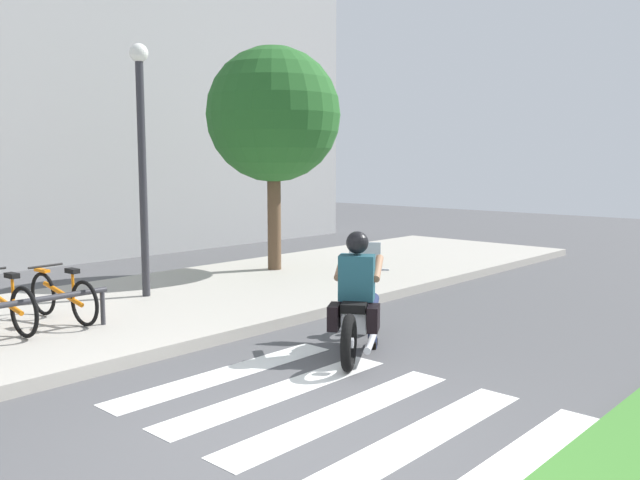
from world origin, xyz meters
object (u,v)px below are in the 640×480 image
at_px(motorcycle, 359,312).
at_px(street_lamp, 142,148).
at_px(rider, 358,283).
at_px(tree_near_rack, 273,115).
at_px(bicycle_3, 4,304).
at_px(bicycle_4, 63,296).

height_order(motorcycle, street_lamp, street_lamp).
height_order(rider, tree_near_rack, tree_near_rack).
distance_m(motorcycle, bicycle_3, 4.32).
bearing_deg(rider, bicycle_3, 127.93).
relative_size(rider, tree_near_rack, 0.33).
bearing_deg(bicycle_4, street_lamp, 20.48).
bearing_deg(street_lamp, motorcycle, -85.24).
relative_size(rider, bicycle_4, 0.91).
distance_m(rider, tree_near_rack, 5.73).
relative_size(bicycle_3, tree_near_rack, 0.36).
height_order(motorcycle, tree_near_rack, tree_near_rack).
bearing_deg(tree_near_rack, rider, -122.98).
xyz_separation_m(street_lamp, tree_near_rack, (3.12, 0.40, 0.66)).
distance_m(street_lamp, tree_near_rack, 3.22).
bearing_deg(bicycle_4, rider, -60.82).
bearing_deg(tree_near_rack, street_lamp, -172.70).
bearing_deg(bicycle_3, tree_near_rack, 10.40).
relative_size(bicycle_4, tree_near_rack, 0.36).
height_order(bicycle_4, tree_near_rack, tree_near_rack).
relative_size(street_lamp, tree_near_rack, 0.91).
bearing_deg(tree_near_rack, bicycle_3, -169.60).
height_order(bicycle_3, bicycle_4, bicycle_3).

